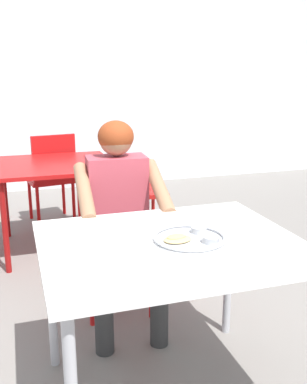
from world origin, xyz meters
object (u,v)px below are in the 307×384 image
object	(u,v)px
diner_foreground	(120,207)
chair_red_right	(129,184)
chair_foreground	(114,231)
table_background_red	(54,172)
thali_tray	(191,238)
table_foreground	(171,258)
chair_red_far	(52,173)

from	to	relation	value
diner_foreground	chair_red_right	bearing A→B (deg)	73.32
chair_foreground	table_background_red	bearing A→B (deg)	103.56
thali_tray	chair_red_right	bearing A→B (deg)	83.06
table_foreground	diner_foreground	xyz separation A→B (m)	(-0.05, 0.70, 0.03)
table_background_red	chair_red_far	bearing A→B (deg)	87.17
table_background_red	chair_red_right	xyz separation A→B (m)	(0.62, -0.03, -0.13)
thali_tray	chair_red_far	distance (m)	2.66
diner_foreground	table_background_red	size ratio (longest dim) A/B	1.27
chair_foreground	diner_foreground	size ratio (longest dim) A/B	0.69
chair_foreground	chair_red_right	world-z (taller)	chair_red_right
table_background_red	chair_red_right	size ratio (longest dim) A/B	1.05
thali_tray	chair_red_far	world-z (taller)	chair_red_far
thali_tray	table_background_red	distance (m)	2.04
chair_foreground	diner_foreground	xyz separation A→B (m)	(-0.01, -0.22, 0.22)
table_foreground	chair_foreground	size ratio (longest dim) A/B	1.32
diner_foreground	chair_red_right	world-z (taller)	diner_foreground
chair_red_right	chair_red_far	xyz separation A→B (m)	(-0.59, 0.66, -0.01)
table_foreground	chair_red_right	distance (m)	1.98
table_background_red	diner_foreground	bearing A→B (deg)	-79.17
chair_red_far	thali_tray	bearing A→B (deg)	-82.45
chair_foreground	diner_foreground	distance (m)	0.32
chair_foreground	chair_red_far	world-z (taller)	chair_red_far
table_foreground	chair_red_far	distance (m)	2.63
thali_tray	diner_foreground	distance (m)	0.73
table_foreground	thali_tray	distance (m)	0.12
table_foreground	table_background_red	bearing A→B (deg)	98.51
chair_foreground	chair_red_right	xyz separation A→B (m)	(0.36, 1.03, 0.03)
table_foreground	diner_foreground	bearing A→B (deg)	94.20
chair_foreground	table_background_red	size ratio (longest dim) A/B	0.88
chair_red_far	chair_foreground	bearing A→B (deg)	-82.43
chair_foreground	diner_foreground	bearing A→B (deg)	-92.72
table_foreground	diner_foreground	world-z (taller)	diner_foreground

